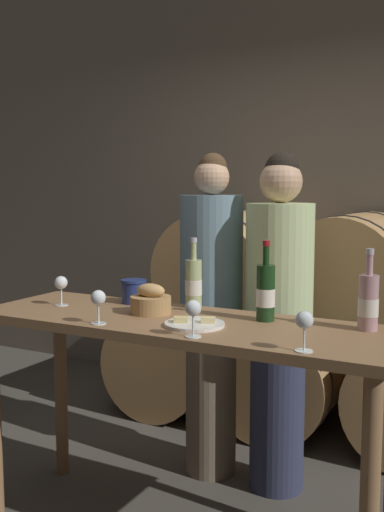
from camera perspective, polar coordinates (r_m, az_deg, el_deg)
stone_wall_back at (r=4.29m, az=12.01°, el=7.80°), size 10.00×0.12×3.20m
barrel_stack at (r=3.84m, az=9.29°, el=-6.91°), size 2.28×0.91×1.35m
tasting_table at (r=2.51m, az=-1.25°, el=-9.31°), size 1.78×0.58×0.96m
person_left at (r=3.10m, az=1.85°, el=-5.45°), size 0.32×0.32×1.67m
person_right at (r=2.96m, az=8.25°, el=-6.03°), size 0.33×0.33×1.66m
wine_bottle_red at (r=2.44m, az=7.03°, el=-3.46°), size 0.08×0.08×0.33m
wine_bottle_white at (r=2.70m, az=0.16°, el=-2.59°), size 0.08×0.08×0.32m
wine_bottle_rose at (r=2.36m, az=16.44°, el=-4.22°), size 0.08×0.08×0.31m
blue_crock at (r=2.81m, az=-5.58°, el=-3.27°), size 0.12×0.12×0.11m
bread_basket at (r=2.58m, az=-3.95°, el=-4.37°), size 0.18×0.18×0.13m
cheese_plate at (r=2.35m, az=0.24°, el=-6.47°), size 0.24×0.24×0.04m
wine_glass_far_left at (r=2.81m, az=-12.32°, el=-2.62°), size 0.06×0.06×0.14m
wine_glass_left at (r=2.40m, az=-8.92°, el=-4.10°), size 0.06×0.06×0.14m
wine_glass_center at (r=2.17m, az=0.10°, el=-5.18°), size 0.06×0.06×0.14m
wine_glass_right at (r=2.01m, az=10.66°, el=-6.21°), size 0.06×0.06×0.14m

